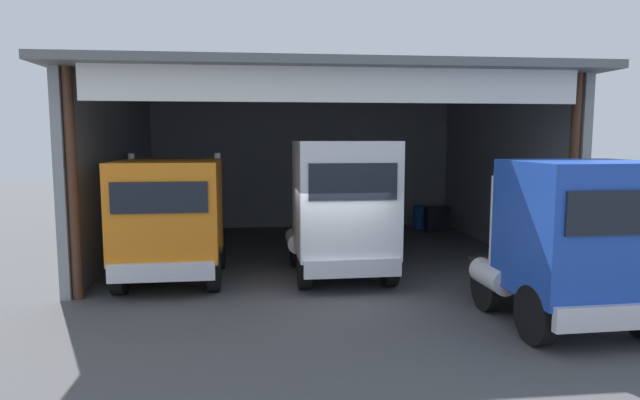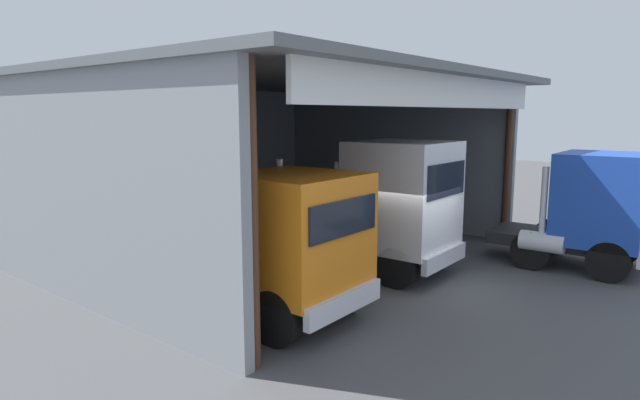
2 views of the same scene
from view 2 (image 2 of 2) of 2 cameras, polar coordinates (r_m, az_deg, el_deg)
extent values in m
plane|color=#4C4C4F|center=(14.61, 11.12, -8.75)|extent=(80.00, 80.00, 0.00)
cube|color=gray|center=(20.74, -14.48, 4.04)|extent=(12.78, 0.24, 5.40)
cube|color=gray|center=(13.04, -23.45, 0.69)|extent=(0.24, 10.20, 5.40)
cube|color=gray|center=(22.06, 7.31, 4.54)|extent=(0.24, 10.20, 5.40)
cube|color=slate|center=(16.58, -2.92, 12.79)|extent=(13.38, 11.14, 0.20)
cylinder|color=#4C2D1E|center=(9.18, -7.31, -1.89)|extent=(0.24, 0.24, 5.40)
cylinder|color=#4C2D1E|center=(19.71, 19.31, 3.56)|extent=(0.24, 0.24, 5.40)
cube|color=white|center=(13.76, 13.21, 11.44)|extent=(11.50, 0.12, 0.90)
cube|color=orange|center=(11.30, -2.82, -3.25)|extent=(2.60, 2.60, 2.41)
cube|color=black|center=(10.43, 2.59, -1.93)|extent=(2.17, 0.10, 0.72)
cube|color=silver|center=(10.88, 2.65, -10.90)|extent=(2.43, 0.20, 0.44)
cube|color=#232326|center=(12.86, -9.10, -7.68)|extent=(1.97, 3.39, 0.36)
cylinder|color=silver|center=(13.08, -4.30, -1.79)|extent=(0.18, 0.18, 2.80)
cylinder|color=silver|center=(11.51, -12.00, -3.48)|extent=(0.18, 0.18, 2.80)
cylinder|color=silver|center=(11.88, -12.19, -8.59)|extent=(0.58, 1.21, 0.56)
cylinder|color=black|center=(12.25, 2.56, -9.32)|extent=(0.32, 1.14, 1.14)
cylinder|color=black|center=(10.59, -4.67, -12.37)|extent=(0.32, 1.14, 1.14)
cylinder|color=black|center=(13.67, -5.61, -7.37)|extent=(0.32, 1.14, 1.14)
cylinder|color=black|center=(12.21, -12.99, -9.61)|extent=(0.32, 1.14, 1.14)
cube|color=white|center=(14.83, 8.76, 0.54)|extent=(2.54, 2.54, 2.93)
cube|color=black|center=(14.20, 13.30, 2.10)|extent=(2.12, 0.10, 0.88)
cube|color=silver|center=(14.58, 13.11, -6.03)|extent=(2.37, 0.20, 0.44)
cube|color=#232326|center=(16.12, 2.62, -4.22)|extent=(1.93, 3.53, 0.36)
cylinder|color=silver|center=(16.54, 6.38, 0.09)|extent=(0.18, 0.18, 2.64)
cylinder|color=silver|center=(14.69, 1.81, -1.00)|extent=(0.18, 0.18, 2.64)
cylinder|color=silver|center=(15.04, 1.09, -4.73)|extent=(0.58, 1.21, 0.56)
cylinder|color=black|center=(15.90, 12.12, -5.28)|extent=(0.32, 1.09, 1.08)
cylinder|color=black|center=(14.02, 8.20, -7.13)|extent=(0.32, 1.09, 1.08)
cylinder|color=black|center=(17.05, 4.74, -4.13)|extent=(0.32, 1.09, 1.08)
cylinder|color=black|center=(15.31, 0.24, -5.64)|extent=(0.32, 1.09, 1.08)
cube|color=#1E47B7|center=(17.14, 27.80, 0.16)|extent=(2.62, 2.35, 2.56)
cube|color=#232326|center=(17.67, 22.51, -3.69)|extent=(2.00, 2.88, 0.36)
cylinder|color=silver|center=(18.53, 24.39, 0.05)|extent=(0.18, 0.18, 2.45)
cylinder|color=silver|center=(16.32, 22.65, -0.97)|extent=(0.18, 0.18, 2.45)
cylinder|color=silver|center=(16.49, 22.56, -4.14)|extent=(0.60, 1.22, 0.56)
cylinder|color=black|center=(18.45, 29.39, -4.23)|extent=(0.34, 1.12, 1.11)
cylinder|color=black|center=(16.28, 28.34, -5.81)|extent=(0.34, 1.12, 1.11)
cylinder|color=black|center=(18.78, 23.33, -3.57)|extent=(0.34, 1.12, 1.11)
cylinder|color=black|center=(16.65, 21.51, -5.02)|extent=(0.34, 1.12, 1.11)
cylinder|color=#194CB2|center=(23.44, -3.08, -0.62)|extent=(0.58, 0.58, 0.94)
cube|color=black|center=(23.37, -1.01, -0.57)|extent=(0.90, 0.60, 1.00)
camera|label=1|loc=(12.45, 70.11, 0.11)|focal=30.39mm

